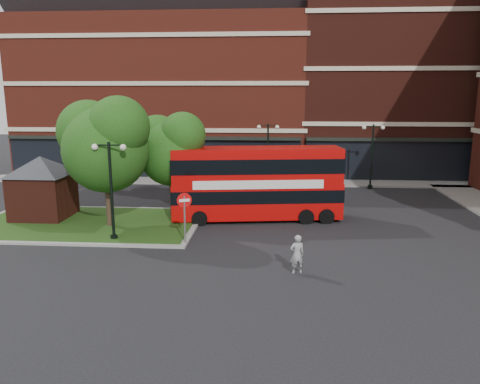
# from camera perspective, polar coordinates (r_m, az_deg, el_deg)

# --- Properties ---
(ground) EXTENTS (120.00, 120.00, 0.00)m
(ground) POSITION_cam_1_polar(r_m,az_deg,el_deg) (23.20, -2.21, -6.43)
(ground) COLOR black
(ground) RESTS_ON ground
(pavement_far) EXTENTS (44.00, 3.00, 0.12)m
(pavement_far) POSITION_cam_1_polar(r_m,az_deg,el_deg) (39.13, 0.47, 1.28)
(pavement_far) COLOR slate
(pavement_far) RESTS_ON ground
(terrace_far_left) EXTENTS (26.00, 12.00, 14.00)m
(terrace_far_left) POSITION_cam_1_polar(r_m,az_deg,el_deg) (47.06, -8.87, 11.44)
(terrace_far_left) COLOR maroon
(terrace_far_left) RESTS_ON ground
(terrace_far_right) EXTENTS (18.00, 12.00, 16.00)m
(terrace_far_right) POSITION_cam_1_polar(r_m,az_deg,el_deg) (47.30, 18.71, 12.18)
(terrace_far_right) COLOR #471911
(terrace_far_right) RESTS_ON ground
(traffic_island) EXTENTS (12.60, 7.60, 0.15)m
(traffic_island) POSITION_cam_1_polar(r_m,az_deg,el_deg) (27.95, -18.06, -3.67)
(traffic_island) COLOR gray
(traffic_island) RESTS_ON ground
(kiosk) EXTENTS (6.51, 6.51, 3.60)m
(kiosk) POSITION_cam_1_polar(r_m,az_deg,el_deg) (29.60, -23.00, 1.28)
(kiosk) COLOR #471911
(kiosk) RESTS_ON traffic_island
(tree_island_west) EXTENTS (5.40, 4.71, 7.21)m
(tree_island_west) POSITION_cam_1_polar(r_m,az_deg,el_deg) (26.20, -16.22, 5.97)
(tree_island_west) COLOR #2D2116
(tree_island_west) RESTS_ON ground
(tree_island_east) EXTENTS (4.46, 3.90, 6.29)m
(tree_island_east) POSITION_cam_1_polar(r_m,az_deg,el_deg) (27.78, -8.50, 5.48)
(tree_island_east) COLOR #2D2116
(tree_island_east) RESTS_ON ground
(lamp_island) EXTENTS (1.72, 0.36, 5.00)m
(lamp_island) POSITION_cam_1_polar(r_m,az_deg,el_deg) (23.90, -15.43, 0.70)
(lamp_island) COLOR black
(lamp_island) RESTS_ON ground
(lamp_far_left) EXTENTS (1.72, 0.36, 5.00)m
(lamp_far_left) POSITION_cam_1_polar(r_m,az_deg,el_deg) (36.65, 3.40, 4.91)
(lamp_far_left) COLOR black
(lamp_far_left) RESTS_ON ground
(lamp_far_right) EXTENTS (1.72, 0.36, 5.00)m
(lamp_far_right) POSITION_cam_1_polar(r_m,az_deg,el_deg) (37.41, 15.79, 4.62)
(lamp_far_right) COLOR black
(lamp_far_right) RESTS_ON ground
(bus) EXTENTS (9.99, 3.53, 3.73)m
(bus) POSITION_cam_1_polar(r_m,az_deg,el_deg) (27.15, 2.05, 1.64)
(bus) COLOR #B30807
(bus) RESTS_ON ground
(woman) EXTENTS (0.69, 0.54, 1.66)m
(woman) POSITION_cam_1_polar(r_m,az_deg,el_deg) (19.51, 6.97, -7.55)
(woman) COLOR gray
(woman) RESTS_ON ground
(car_silver) EXTENTS (3.78, 1.80, 1.25)m
(car_silver) POSITION_cam_1_polar(r_m,az_deg,el_deg) (37.52, 0.84, 1.69)
(car_silver) COLOR silver
(car_silver) RESTS_ON ground
(car_white) EXTENTS (4.54, 1.74, 1.48)m
(car_white) POSITION_cam_1_polar(r_m,az_deg,el_deg) (37.94, 4.90, 1.94)
(car_white) COLOR silver
(car_white) RESTS_ON ground
(no_entry_sign) EXTENTS (0.69, 0.32, 2.61)m
(no_entry_sign) POSITION_cam_1_polar(r_m,az_deg,el_deg) (22.81, -6.79, -1.95)
(no_entry_sign) COLOR slate
(no_entry_sign) RESTS_ON ground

